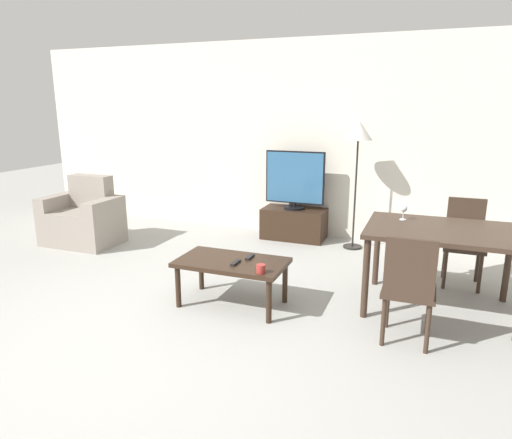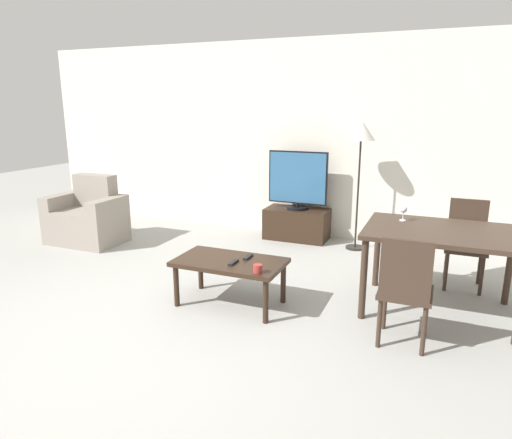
# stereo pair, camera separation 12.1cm
# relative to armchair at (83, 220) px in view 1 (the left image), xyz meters

# --- Properties ---
(ground_plane) EXTENTS (18.00, 18.00, 0.00)m
(ground_plane) POSITION_rel_armchair_xyz_m (2.22, -2.20, -0.33)
(ground_plane) COLOR #9E9E99
(wall_back) EXTENTS (7.91, 0.06, 2.70)m
(wall_back) POSITION_rel_armchair_xyz_m (2.22, 1.54, 1.02)
(wall_back) COLOR silver
(wall_back) RESTS_ON ground_plane
(armchair) EXTENTS (0.96, 0.66, 0.90)m
(armchair) POSITION_rel_armchair_xyz_m (0.00, 0.00, 0.00)
(armchair) COLOR gray
(armchair) RESTS_ON ground_plane
(tv_stand) EXTENTS (0.86, 0.46, 0.43)m
(tv_stand) POSITION_rel_armchair_xyz_m (2.58, 1.24, -0.11)
(tv_stand) COLOR black
(tv_stand) RESTS_ON ground_plane
(tv) EXTENTS (0.82, 0.29, 0.80)m
(tv) POSITION_rel_armchair_xyz_m (2.58, 1.23, 0.50)
(tv) COLOR black
(tv) RESTS_ON tv_stand
(coffee_table) EXTENTS (1.00, 0.57, 0.44)m
(coffee_table) POSITION_rel_armchair_xyz_m (2.66, -1.07, 0.06)
(coffee_table) COLOR black
(coffee_table) RESTS_ON ground_plane
(dining_table) EXTENTS (1.32, 0.94, 0.77)m
(dining_table) POSITION_rel_armchair_xyz_m (4.46, -0.48, 0.35)
(dining_table) COLOR #38281E
(dining_table) RESTS_ON ground_plane
(dining_chair_near) EXTENTS (0.40, 0.40, 0.89)m
(dining_chair_near) POSITION_rel_armchair_xyz_m (4.23, -1.26, 0.17)
(dining_chair_near) COLOR #38281E
(dining_chair_near) RESTS_ON ground_plane
(dining_chair_far) EXTENTS (0.40, 0.40, 0.89)m
(dining_chair_far) POSITION_rel_armchair_xyz_m (4.69, 0.29, 0.17)
(dining_chair_far) COLOR #38281E
(dining_chair_far) RESTS_ON ground_plane
(floor_lamp) EXTENTS (0.34, 0.34, 1.65)m
(floor_lamp) POSITION_rel_armchair_xyz_m (3.43, 1.10, 1.11)
(floor_lamp) COLOR black
(floor_lamp) RESTS_ON ground_plane
(remote_primary) EXTENTS (0.04, 0.15, 0.02)m
(remote_primary) POSITION_rel_armchair_xyz_m (2.73, -1.15, 0.12)
(remote_primary) COLOR black
(remote_primary) RESTS_ON coffee_table
(remote_secondary) EXTENTS (0.04, 0.15, 0.02)m
(remote_secondary) POSITION_rel_armchair_xyz_m (2.80, -0.95, 0.12)
(remote_secondary) COLOR black
(remote_secondary) RESTS_ON coffee_table
(cup_white_near) EXTENTS (0.08, 0.08, 0.07)m
(cup_white_near) POSITION_rel_armchair_xyz_m (3.03, -1.28, 0.15)
(cup_white_near) COLOR maroon
(cup_white_near) RESTS_ON coffee_table
(wine_glass_left) EXTENTS (0.07, 0.07, 0.15)m
(wine_glass_left) POSITION_rel_armchair_xyz_m (4.10, -0.28, 0.54)
(wine_glass_left) COLOR silver
(wine_glass_left) RESTS_ON dining_table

